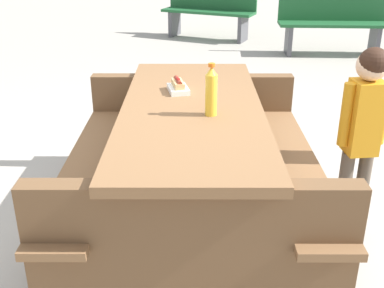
{
  "coord_description": "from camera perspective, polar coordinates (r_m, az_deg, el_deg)",
  "views": [
    {
      "loc": [
        -2.41,
        -0.39,
        1.62
      ],
      "look_at": [
        0.0,
        0.0,
        0.52
      ],
      "focal_mm": 44.76,
      "sensor_mm": 36.0,
      "label": 1
    }
  ],
  "objects": [
    {
      "name": "ground_plane",
      "position": [
        2.93,
        0.0,
        -9.41
      ],
      "size": [
        30.0,
        30.0,
        0.0
      ],
      "primitive_type": "plane",
      "color": "#ADA599",
      "rests_on": "ground"
    },
    {
      "name": "picnic_table",
      "position": [
        2.71,
        0.0,
        -1.55
      ],
      "size": [
        2.0,
        1.67,
        0.75
      ],
      "color": "brown",
      "rests_on": "ground"
    },
    {
      "name": "soda_bottle",
      "position": [
        2.43,
        2.31,
        6.28
      ],
      "size": [
        0.06,
        0.06,
        0.27
      ],
      "color": "yellow",
      "rests_on": "picnic_table"
    },
    {
      "name": "hotdog_tray",
      "position": [
        2.83,
        -1.66,
        6.85
      ],
      "size": [
        0.21,
        0.17,
        0.08
      ],
      "color": "white",
      "rests_on": "picnic_table"
    },
    {
      "name": "child_in_coat",
      "position": [
        2.75,
        19.8,
        2.89
      ],
      "size": [
        0.19,
        0.26,
        1.08
      ],
      "color": "brown",
      "rests_on": "ground"
    },
    {
      "name": "park_bench_near",
      "position": [
        7.19,
        16.38,
        13.79
      ],
      "size": [
        0.57,
        1.54,
        0.85
      ],
      "color": "#1E592D",
      "rests_on": "ground"
    },
    {
      "name": "park_bench_far",
      "position": [
        8.02,
        2.1,
        15.68
      ],
      "size": [
        0.77,
        1.55,
        0.85
      ],
      "color": "#1E592D",
      "rests_on": "ground"
    }
  ]
}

